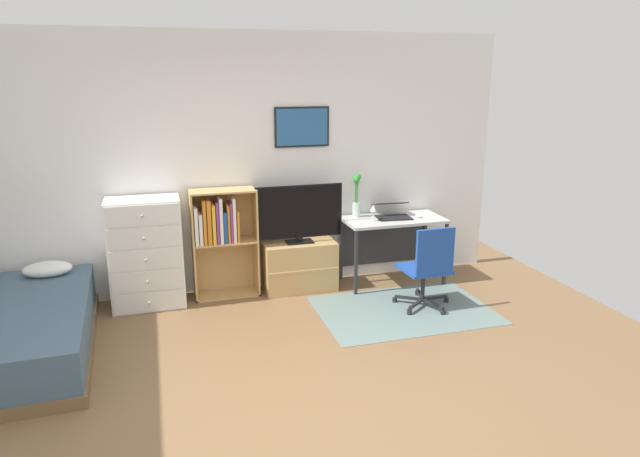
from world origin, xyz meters
TOP-DOWN VIEW (x-y plane):
  - ground_plane at (0.00, 0.00)m, footprint 7.20×7.20m
  - wall_back_with_posters at (0.01, 2.43)m, footprint 6.12×0.09m
  - area_rug at (1.58, 1.31)m, footprint 1.70×1.20m
  - dresser at (-0.85, 2.15)m, footprint 0.71×0.46m
  - bookshelf at (-0.10, 2.22)m, footprint 0.67×0.30m
  - tv_stand at (0.73, 2.17)m, footprint 0.77×0.41m
  - television at (0.73, 2.15)m, footprint 0.94×0.16m
  - desk at (1.78, 2.17)m, footprint 1.10×0.56m
  - office_chair at (1.81, 1.28)m, footprint 0.56×0.58m
  - laptop at (1.79, 2.17)m, footprint 0.41×0.43m
  - computer_mouse at (2.06, 2.05)m, footprint 0.06×0.10m
  - bamboo_vase at (1.41, 2.27)m, footprint 0.09×0.10m
  - wine_glass at (1.52, 2.04)m, footprint 0.07×0.07m

SIDE VIEW (x-z plane):
  - ground_plane at x=0.00m, z-range 0.00..0.00m
  - area_rug at x=1.58m, z-range 0.00..0.01m
  - tv_stand at x=0.73m, z-range 0.00..0.53m
  - office_chair at x=1.81m, z-range 0.03..0.89m
  - dresser at x=-0.85m, z-range 0.00..1.10m
  - desk at x=1.78m, z-range 0.23..0.97m
  - bookshelf at x=-0.10m, z-range 0.12..1.26m
  - computer_mouse at x=2.06m, z-range 0.74..0.77m
  - laptop at x=1.79m, z-range 0.72..0.89m
  - television at x=0.73m, z-range 0.54..1.16m
  - wine_glass at x=1.52m, z-range 0.78..0.96m
  - bamboo_vase at x=1.41m, z-range 0.74..1.22m
  - wall_back_with_posters at x=0.01m, z-range 0.00..2.70m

